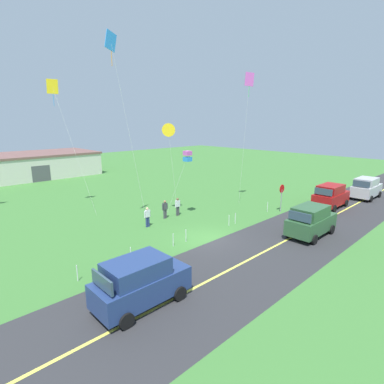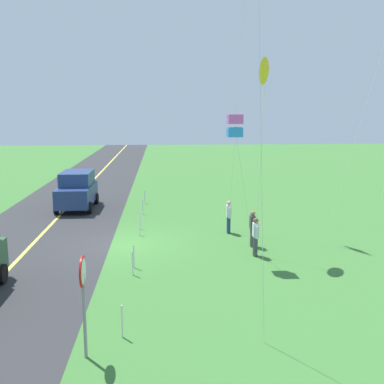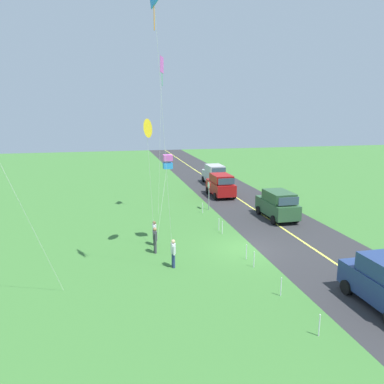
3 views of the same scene
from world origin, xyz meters
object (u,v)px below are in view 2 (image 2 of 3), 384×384
Objects in this scene: stop_sign at (83,287)px; person_adult_companion at (229,216)px; car_parked_west_near at (77,190)px; person_child_watcher at (255,235)px; person_adult_near at (252,227)px; kite_red_low at (235,126)px; kite_yellow_high at (266,72)px.

stop_sign reaches higher than person_adult_companion.
person_child_watcher is (9.97, 8.89, -0.29)m from car_parked_west_near.
person_adult_near and person_adult_companion have the same top height.
person_adult_companion is 3.69m from person_child_watcher.
person_adult_near is 4.85m from kite_red_low.
person_child_watcher is at bearing 107.30° from kite_red_low.
car_parked_west_near is 10.46m from person_adult_companion.
kite_red_low is at bearing 124.43° from person_child_watcher.
stop_sign is 0.32× the size of kite_yellow_high.
person_adult_companion is 5.95m from kite_red_low.
kite_yellow_high is at bearing 99.50° from person_adult_near.
kite_yellow_high reaches higher than kite_red_low.
kite_yellow_high is at bearing 143.53° from stop_sign.
kite_yellow_high is at bearing -15.78° from person_child_watcher.
person_adult_companion is at bearing 26.06° from person_child_watcher.
kite_red_low reaches higher than person_child_watcher.
person_adult_companion and person_child_watcher have the same top height.
person_child_watcher is 0.20× the size of kite_yellow_high.
kite_red_low is at bearing 37.67° from car_parked_west_near.
stop_sign is 1.60× the size of person_adult_near.
kite_yellow_high is at bearing 44.64° from car_parked_west_near.
stop_sign is 0.44× the size of kite_red_low.
car_parked_west_near is 0.55× the size of kite_yellow_high.
person_adult_near is (8.65, 9.03, -0.29)m from car_parked_west_near.
kite_red_low reaches higher than person_adult_companion.
person_child_watcher is at bearing 143.27° from stop_sign.
stop_sign is at bearing -36.47° from kite_yellow_high.
stop_sign reaches higher than person_adult_near.
person_adult_near is 2.43m from person_adult_companion.
car_parked_west_near is 13.36m from person_child_watcher.
stop_sign is (17.57, 3.22, 0.65)m from car_parked_west_near.
kite_yellow_high is at bearing 42.94° from person_adult_companion.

